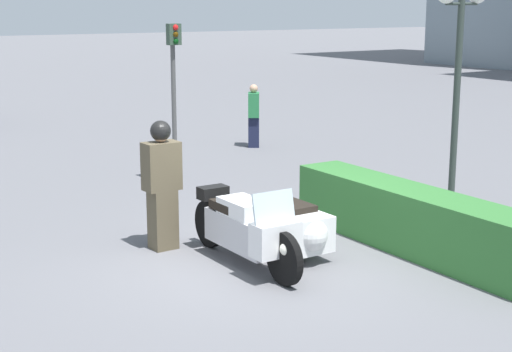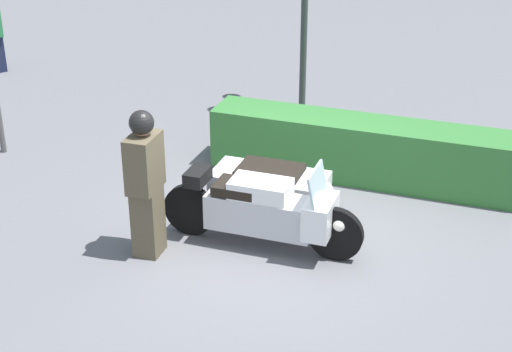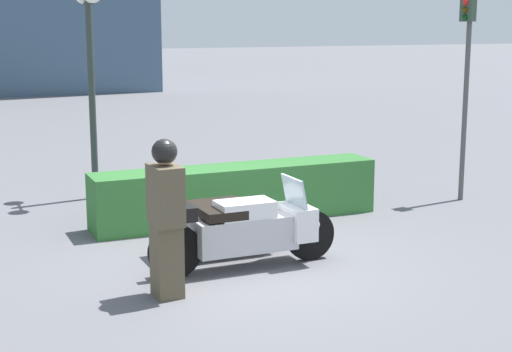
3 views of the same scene
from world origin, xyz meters
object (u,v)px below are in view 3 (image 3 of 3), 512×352
police_motorcycle (235,226)px  hedge_bush_curbside (236,193)px  officer_rider (166,215)px  traffic_light_near (466,70)px  twin_lamp_post (90,37)px

police_motorcycle → hedge_bush_curbside: police_motorcycle is taller
hedge_bush_curbside → police_motorcycle: bearing=-112.2°
officer_rider → police_motorcycle: bearing=36.3°
hedge_bush_curbside → traffic_light_near: traffic_light_near is taller
traffic_light_near → hedge_bush_curbside: bearing=-15.4°
police_motorcycle → twin_lamp_post: (-0.96, 4.53, 2.43)m
traffic_light_near → officer_rider: bearing=11.1°
hedge_bush_curbside → traffic_light_near: 4.68m
police_motorcycle → traffic_light_near: 5.71m
twin_lamp_post → traffic_light_near: bearing=-24.5°
police_motorcycle → twin_lamp_post: 5.23m
officer_rider → traffic_light_near: 7.07m
twin_lamp_post → traffic_light_near: size_ratio=1.07×
officer_rider → hedge_bush_curbside: officer_rider is taller
police_motorcycle → twin_lamp_post: twin_lamp_post is taller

